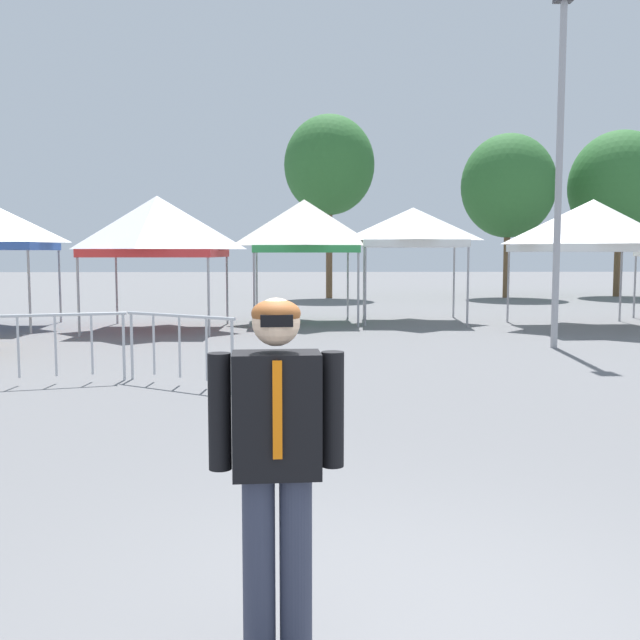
{
  "coord_description": "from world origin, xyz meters",
  "views": [
    {
      "loc": [
        -0.52,
        -3.68,
        1.99
      ],
      "look_at": [
        -0.32,
        3.75,
        1.3
      ],
      "focal_mm": 40.81,
      "sensor_mm": 36.0,
      "label": 1
    }
  ],
  "objects_px": {
    "canopy_tent_left_of_center": "(413,228)",
    "light_pole_opposite_side": "(560,145)",
    "tree_behind_tents_left": "(329,165)",
    "crowd_barrier_near_person": "(179,335)",
    "crowd_barrier_mid_lot": "(55,335)",
    "tree_behind_tents_center": "(508,186)",
    "canopy_tent_behind_left": "(304,226)",
    "person_foreground": "(277,453)",
    "tree_behind_tents_right": "(620,187)",
    "canopy_tent_behind_center": "(157,227)",
    "canopy_tent_center": "(593,226)"
  },
  "relations": [
    {
      "from": "light_pole_opposite_side",
      "to": "tree_behind_tents_right",
      "type": "bearing_deg",
      "value": 62.83
    },
    {
      "from": "canopy_tent_center",
      "to": "tree_behind_tents_center",
      "type": "height_order",
      "value": "tree_behind_tents_center"
    },
    {
      "from": "canopy_tent_behind_center",
      "to": "tree_behind_tents_right",
      "type": "height_order",
      "value": "tree_behind_tents_right"
    },
    {
      "from": "canopy_tent_behind_center",
      "to": "canopy_tent_center",
      "type": "bearing_deg",
      "value": 1.0
    },
    {
      "from": "tree_behind_tents_left",
      "to": "tree_behind_tents_right",
      "type": "bearing_deg",
      "value": 3.26
    },
    {
      "from": "canopy_tent_behind_left",
      "to": "person_foreground",
      "type": "relative_size",
      "value": 1.95
    },
    {
      "from": "canopy_tent_behind_left",
      "to": "canopy_tent_left_of_center",
      "type": "xyz_separation_m",
      "value": [
        3.11,
        0.24,
        -0.03
      ]
    },
    {
      "from": "canopy_tent_behind_left",
      "to": "tree_behind_tents_left",
      "type": "xyz_separation_m",
      "value": [
        1.14,
        11.1,
        2.99
      ]
    },
    {
      "from": "canopy_tent_center",
      "to": "tree_behind_tents_left",
      "type": "relative_size",
      "value": 0.46
    },
    {
      "from": "tree_behind_tents_center",
      "to": "crowd_barrier_mid_lot",
      "type": "distance_m",
      "value": 24.71
    },
    {
      "from": "person_foreground",
      "to": "tree_behind_tents_right",
      "type": "height_order",
      "value": "tree_behind_tents_right"
    },
    {
      "from": "light_pole_opposite_side",
      "to": "tree_behind_tents_center",
      "type": "bearing_deg",
      "value": 77.42
    },
    {
      "from": "canopy_tent_center",
      "to": "light_pole_opposite_side",
      "type": "distance_m",
      "value": 4.86
    },
    {
      "from": "canopy_tent_center",
      "to": "tree_behind_tents_left",
      "type": "xyz_separation_m",
      "value": [
        -6.41,
        12.73,
        3.03
      ]
    },
    {
      "from": "person_foreground",
      "to": "tree_behind_tents_center",
      "type": "relative_size",
      "value": 0.25
    },
    {
      "from": "tree_behind_tents_right",
      "to": "crowd_barrier_near_person",
      "type": "bearing_deg",
      "value": -126.69
    },
    {
      "from": "canopy_tent_left_of_center",
      "to": "crowd_barrier_mid_lot",
      "type": "height_order",
      "value": "canopy_tent_left_of_center"
    },
    {
      "from": "canopy_tent_left_of_center",
      "to": "crowd_barrier_near_person",
      "type": "xyz_separation_m",
      "value": [
        -5.04,
        -9.99,
        -1.94
      ]
    },
    {
      "from": "tree_behind_tents_center",
      "to": "canopy_tent_left_of_center",
      "type": "bearing_deg",
      "value": -118.09
    },
    {
      "from": "canopy_tent_behind_center",
      "to": "canopy_tent_center",
      "type": "height_order",
      "value": "canopy_tent_behind_center"
    },
    {
      "from": "canopy_tent_behind_center",
      "to": "canopy_tent_center",
      "type": "xyz_separation_m",
      "value": [
        11.31,
        0.2,
        0.04
      ]
    },
    {
      "from": "canopy_tent_left_of_center",
      "to": "tree_behind_tents_left",
      "type": "xyz_separation_m",
      "value": [
        -1.97,
        10.86,
        3.02
      ]
    },
    {
      "from": "crowd_barrier_near_person",
      "to": "tree_behind_tents_center",
      "type": "bearing_deg",
      "value": 62.54
    },
    {
      "from": "tree_behind_tents_left",
      "to": "canopy_tent_behind_center",
      "type": "bearing_deg",
      "value": -110.76
    },
    {
      "from": "canopy_tent_left_of_center",
      "to": "crowd_barrier_near_person",
      "type": "distance_m",
      "value": 11.36
    },
    {
      "from": "canopy_tent_behind_center",
      "to": "canopy_tent_left_of_center",
      "type": "distance_m",
      "value": 7.17
    },
    {
      "from": "canopy_tent_behind_left",
      "to": "tree_behind_tents_center",
      "type": "distance_m",
      "value": 14.48
    },
    {
      "from": "canopy_tent_behind_center",
      "to": "canopy_tent_left_of_center",
      "type": "bearing_deg",
      "value": 16.73
    },
    {
      "from": "canopy_tent_center",
      "to": "canopy_tent_behind_center",
      "type": "bearing_deg",
      "value": -179.0
    },
    {
      "from": "canopy_tent_left_of_center",
      "to": "light_pole_opposite_side",
      "type": "distance_m",
      "value": 6.39
    },
    {
      "from": "canopy_tent_behind_left",
      "to": "crowd_barrier_near_person",
      "type": "height_order",
      "value": "canopy_tent_behind_left"
    },
    {
      "from": "tree_behind_tents_center",
      "to": "canopy_tent_behind_left",
      "type": "bearing_deg",
      "value": -128.69
    },
    {
      "from": "canopy_tent_center",
      "to": "tree_behind_tents_center",
      "type": "distance_m",
      "value": 13.06
    },
    {
      "from": "light_pole_opposite_side",
      "to": "crowd_barrier_mid_lot",
      "type": "xyz_separation_m",
      "value": [
        -9.03,
        -3.96,
        -3.43
      ]
    },
    {
      "from": "canopy_tent_behind_left",
      "to": "canopy_tent_center",
      "type": "height_order",
      "value": "canopy_tent_behind_left"
    },
    {
      "from": "canopy_tent_left_of_center",
      "to": "tree_behind_tents_right",
      "type": "height_order",
      "value": "tree_behind_tents_right"
    },
    {
      "from": "tree_behind_tents_left",
      "to": "crowd_barrier_near_person",
      "type": "relative_size",
      "value": 4.4
    },
    {
      "from": "canopy_tent_behind_left",
      "to": "crowd_barrier_near_person",
      "type": "xyz_separation_m",
      "value": [
        -1.92,
        -9.75,
        -1.97
      ]
    },
    {
      "from": "light_pole_opposite_side",
      "to": "tree_behind_tents_right",
      "type": "xyz_separation_m",
      "value": [
        8.96,
        17.45,
        0.73
      ]
    },
    {
      "from": "tree_behind_tents_center",
      "to": "crowd_barrier_near_person",
      "type": "xyz_separation_m",
      "value": [
        -10.87,
        -20.92,
        -4.11
      ]
    },
    {
      "from": "crowd_barrier_near_person",
      "to": "person_foreground",
      "type": "bearing_deg",
      "value": -77.11
    },
    {
      "from": "canopy_tent_behind_left",
      "to": "tree_behind_tents_right",
      "type": "relative_size",
      "value": 0.47
    },
    {
      "from": "canopy_tent_left_of_center",
      "to": "tree_behind_tents_right",
      "type": "bearing_deg",
      "value": 46.39
    },
    {
      "from": "light_pole_opposite_side",
      "to": "tree_behind_tents_left",
      "type": "bearing_deg",
      "value": 103.66
    },
    {
      "from": "tree_behind_tents_center",
      "to": "crowd_barrier_near_person",
      "type": "distance_m",
      "value": 23.94
    },
    {
      "from": "crowd_barrier_mid_lot",
      "to": "crowd_barrier_near_person",
      "type": "distance_m",
      "value": 1.91
    },
    {
      "from": "crowd_barrier_mid_lot",
      "to": "tree_behind_tents_left",
      "type": "bearing_deg",
      "value": 76.49
    },
    {
      "from": "light_pole_opposite_side",
      "to": "crowd_barrier_mid_lot",
      "type": "relative_size",
      "value": 3.57
    },
    {
      "from": "crowd_barrier_near_person",
      "to": "canopy_tent_behind_center",
      "type": "bearing_deg",
      "value": 103.02
    },
    {
      "from": "crowd_barrier_mid_lot",
      "to": "canopy_tent_left_of_center",
      "type": "bearing_deg",
      "value": 54.74
    }
  ]
}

